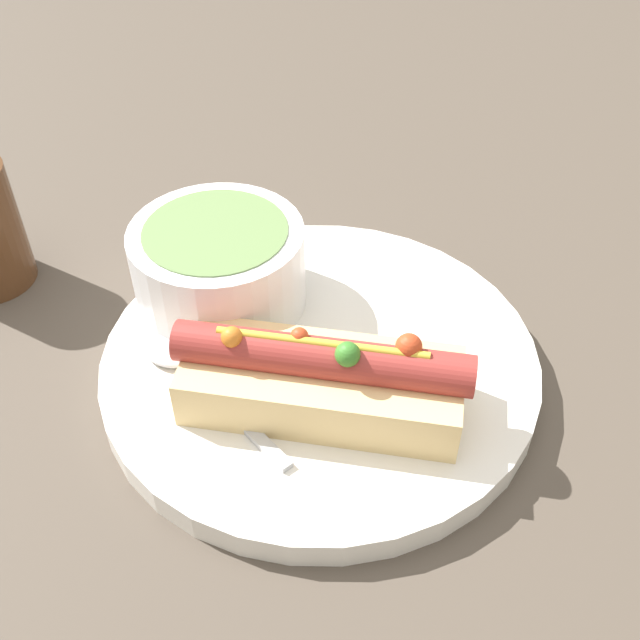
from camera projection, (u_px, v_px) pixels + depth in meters
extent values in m
plane|color=#4C4238|center=(320.00, 372.00, 0.50)|extent=(4.00, 4.00, 0.00)
cylinder|color=white|center=(320.00, 362.00, 0.49)|extent=(0.28, 0.28, 0.02)
cube|color=#E5C17F|center=(322.00, 385.00, 0.44)|extent=(0.18, 0.13, 0.03)
cylinder|color=#9E332D|center=(322.00, 358.00, 0.43)|extent=(0.17, 0.10, 0.02)
sphere|color=#C63F1E|center=(409.00, 347.00, 0.42)|extent=(0.02, 0.02, 0.02)
sphere|color=#387A28|center=(353.00, 353.00, 0.41)|extent=(0.01, 0.01, 0.01)
sphere|color=#C63F1E|center=(299.00, 337.00, 0.42)|extent=(0.01, 0.01, 0.01)
sphere|color=orange|center=(232.00, 337.00, 0.42)|extent=(0.01, 0.01, 0.01)
cylinder|color=gold|center=(322.00, 343.00, 0.42)|extent=(0.11, 0.06, 0.01)
cylinder|color=white|center=(219.00, 267.00, 0.51)|extent=(0.12, 0.12, 0.06)
cylinder|color=#66844C|center=(216.00, 237.00, 0.49)|extent=(0.10, 0.10, 0.01)
cube|color=#B7B7BC|center=(235.00, 414.00, 0.45)|extent=(0.05, 0.10, 0.00)
ellipsoid|color=#B7B7BC|center=(168.00, 346.00, 0.48)|extent=(0.05, 0.05, 0.01)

